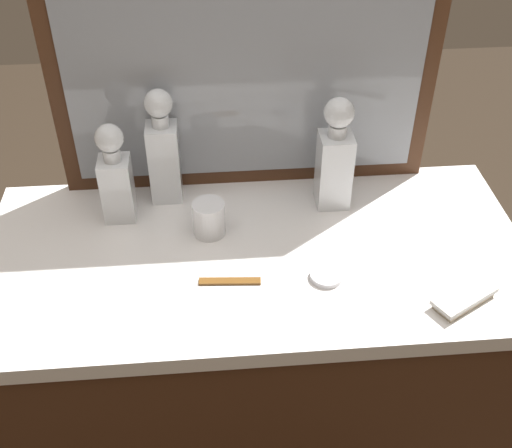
# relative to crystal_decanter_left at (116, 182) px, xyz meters

# --- Properties ---
(dresser) EXTENTS (1.26, 0.61, 0.87)m
(dresser) POSITION_rel_crystal_decanter_left_xyz_m (0.32, -0.16, -0.54)
(dresser) COLOR #472816
(dresser) RESTS_ON ground_plane
(dresser_mirror) EXTENTS (0.93, 0.03, 0.77)m
(dresser_mirror) POSITION_rel_crystal_decanter_left_xyz_m (0.32, 0.13, 0.28)
(dresser_mirror) COLOR #472816
(dresser_mirror) RESTS_ON dresser
(crystal_decanter_left) EXTENTS (0.07, 0.07, 0.26)m
(crystal_decanter_left) POSITION_rel_crystal_decanter_left_xyz_m (0.00, 0.00, 0.00)
(crystal_decanter_left) COLOR white
(crystal_decanter_left) RESTS_ON dresser
(crystal_decanter_rear) EXTENTS (0.08, 0.08, 0.30)m
(crystal_decanter_rear) POSITION_rel_crystal_decanter_left_xyz_m (0.11, 0.07, 0.02)
(crystal_decanter_rear) COLOR white
(crystal_decanter_rear) RESTS_ON dresser
(crystal_decanter_far_right) EXTENTS (0.08, 0.08, 0.29)m
(crystal_decanter_far_right) POSITION_rel_crystal_decanter_left_xyz_m (0.53, 0.01, 0.02)
(crystal_decanter_far_right) COLOR white
(crystal_decanter_far_right) RESTS_ON dresser
(crystal_tumbler_rear) EXTENTS (0.08, 0.08, 0.09)m
(crystal_tumbler_rear) POSITION_rel_crystal_decanter_left_xyz_m (0.22, -0.08, -0.06)
(crystal_tumbler_rear) COLOR white
(crystal_tumbler_rear) RESTS_ON dresser
(silver_brush_far_right) EXTENTS (0.16, 0.12, 0.02)m
(silver_brush_far_right) POSITION_rel_crystal_decanter_left_xyz_m (0.74, -0.36, -0.09)
(silver_brush_far_right) COLOR #B7A88C
(silver_brush_far_right) RESTS_ON dresser
(porcelain_dish) EXTENTS (0.07, 0.07, 0.01)m
(porcelain_dish) POSITION_rel_crystal_decanter_left_xyz_m (0.47, -0.26, -0.10)
(porcelain_dish) COLOR silver
(porcelain_dish) RESTS_ON dresser
(tortoiseshell_comb) EXTENTS (0.14, 0.03, 0.01)m
(tortoiseshell_comb) POSITION_rel_crystal_decanter_left_xyz_m (0.25, -0.26, -0.10)
(tortoiseshell_comb) COLOR brown
(tortoiseshell_comb) RESTS_ON dresser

